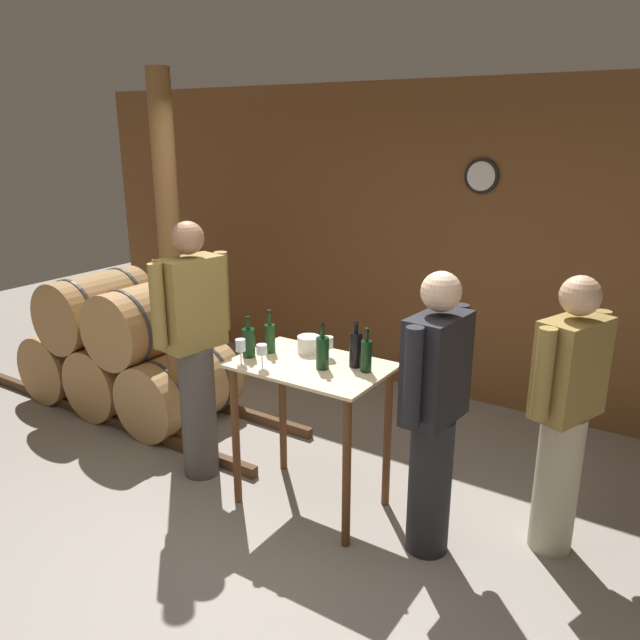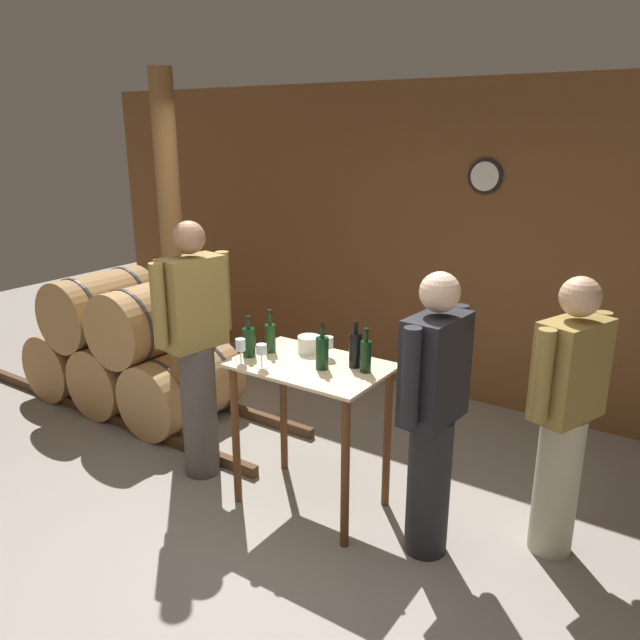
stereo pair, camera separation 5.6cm
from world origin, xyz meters
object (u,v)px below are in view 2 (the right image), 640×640
object	(u,v)px
wooden_post	(174,268)
wine_glass_near_center	(261,350)
wine_bottle_left	(270,337)
wine_bottle_far_left	(249,341)
person_host	(195,346)
wine_glass_near_right	(328,343)
person_visitor_with_scarf	(565,414)
ice_bucket	(309,344)
wine_bottle_far_right	(366,355)
wine_glass_far_side	(355,342)
person_visitor_bearded	(433,412)
wine_glass_near_left	(240,346)
wine_bottle_right	(355,349)
wine_bottle_center	(322,352)

from	to	relation	value
wooden_post	wine_glass_near_center	xyz separation A→B (m)	(1.11, -0.39, -0.28)
wine_bottle_left	wine_bottle_far_left	bearing A→B (deg)	-114.90
person_host	wine_glass_near_right	bearing A→B (deg)	16.28
wooden_post	person_visitor_with_scarf	size ratio (longest dim) A/B	1.68
wine_glass_near_center	ice_bucket	bearing A→B (deg)	78.80
wooden_post	wine_bottle_far_right	xyz separation A→B (m)	(1.65, -0.10, -0.29)
wine_bottle_far_left	wine_glass_near_right	size ratio (longest dim) A/B	1.91
wine_glass_near_center	person_visitor_with_scarf	bearing A→B (deg)	20.79
ice_bucket	person_host	xyz separation A→B (m)	(-0.72, -0.28, -0.08)
wooden_post	wine_glass_near_center	world-z (taller)	wooden_post
wine_bottle_far_left	wine_bottle_left	bearing A→B (deg)	65.10
wine_bottle_far_left	wine_glass_far_side	xyz separation A→B (m)	(0.58, 0.31, 0.02)
wine_glass_near_right	ice_bucket	world-z (taller)	wine_glass_near_right
wine_bottle_far_left	person_visitor_bearded	size ratio (longest dim) A/B	0.16
wine_bottle_far_left	wine_bottle_far_right	size ratio (longest dim) A/B	0.97
wine_glass_far_side	wine_glass_near_right	bearing A→B (deg)	-157.67
wine_bottle_left	wine_glass_near_right	xyz separation A→B (m)	(0.36, 0.12, -0.01)
ice_bucket	person_visitor_bearded	xyz separation A→B (m)	(0.93, -0.18, -0.15)
person_visitor_with_scarf	wine_glass_near_left	bearing A→B (deg)	-160.52
wine_glass_near_left	wine_bottle_far_right	bearing A→B (deg)	23.52
wine_bottle_right	person_visitor_bearded	size ratio (longest dim) A/B	0.17
wine_bottle_right	wine_bottle_far_right	bearing A→B (deg)	-21.73
wine_bottle_center	wine_bottle_right	bearing A→B (deg)	43.16
wine_glass_near_left	person_visitor_bearded	bearing A→B (deg)	10.58
wine_bottle_far_left	wine_glass_near_right	distance (m)	0.49
wine_bottle_far_left	person_host	size ratio (longest dim) A/B	0.15
ice_bucket	wine_bottle_far_right	bearing A→B (deg)	-11.11
wine_bottle_left	wine_bottle_far_right	bearing A→B (deg)	3.85
wooden_post	wine_bottle_right	world-z (taller)	wooden_post
wine_bottle_center	ice_bucket	bearing A→B (deg)	140.00
person_visitor_with_scarf	ice_bucket	bearing A→B (deg)	-171.53
wooden_post	person_visitor_with_scarf	world-z (taller)	wooden_post
wine_glass_near_right	wine_glass_far_side	distance (m)	0.17
person_host	person_visitor_with_scarf	distance (m)	2.30
wine_glass_far_side	wine_bottle_far_left	bearing A→B (deg)	-151.54
wine_glass_near_left	person_visitor_with_scarf	distance (m)	1.87
wine_bottle_far_left	wine_glass_near_right	xyz separation A→B (m)	(0.42, 0.25, -0.00)
wooden_post	wine_bottle_right	distance (m)	1.59
wine_bottle_right	ice_bucket	bearing A→B (deg)	171.70
wine_glass_near_right	person_visitor_with_scarf	bearing A→B (deg)	10.27
wine_bottle_far_right	wine_glass_far_side	bearing A→B (deg)	138.24
wine_glass_far_side	ice_bucket	size ratio (longest dim) A/B	1.08
wooden_post	person_visitor_with_scarf	xyz separation A→B (m)	(2.71, 0.22, -0.50)
wine_glass_far_side	ice_bucket	world-z (taller)	wine_glass_far_side
ice_bucket	person_host	size ratio (longest dim) A/B	0.08
person_host	wine_glass_far_side	bearing A→B (deg)	17.22
wine_bottle_center	person_visitor_with_scarf	size ratio (longest dim) A/B	0.17
person_visitor_with_scarf	wine_bottle_left	bearing A→B (deg)	-168.12
wooden_post	wine_bottle_right	xyz separation A→B (m)	(1.56, -0.06, -0.28)
wine_glass_near_center	wine_glass_near_right	bearing A→B (deg)	57.14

